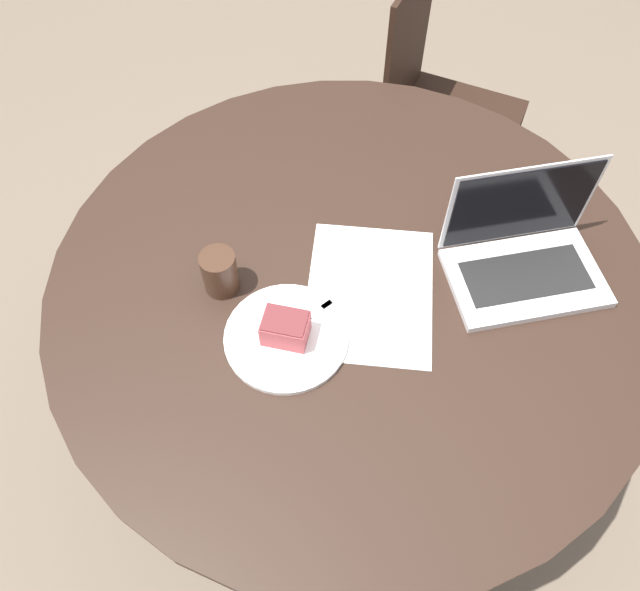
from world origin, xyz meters
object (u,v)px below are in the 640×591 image
Objects in this scene: plate at (286,337)px; coffee_glass at (220,272)px; laptop at (524,257)px; chair at (435,111)px.

plate is 0.20m from coffee_glass.
laptop is (-0.24, 0.63, -0.01)m from coffee_glass.
plate is 0.56m from laptop.
chair is at bearing 172.99° from plate.
coffee_glass is (-0.09, -0.18, 0.05)m from plate.
coffee_glass reaches higher than plate.
chair is 3.58× the size of plate.
laptop reaches higher than plate.
plate is 2.50× the size of coffee_glass.
chair reaches higher than plate.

